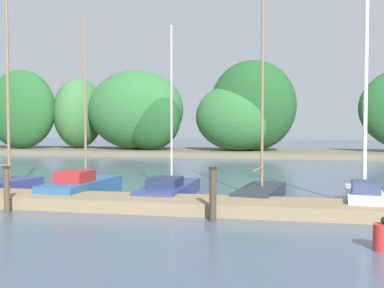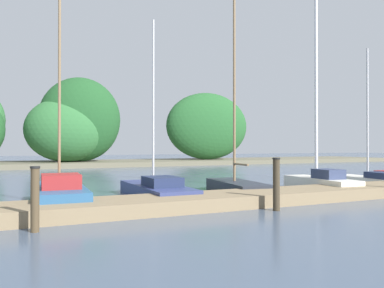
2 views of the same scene
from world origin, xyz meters
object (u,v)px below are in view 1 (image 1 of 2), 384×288
(sailboat_4, at_px, (261,189))
(sailboat_2, at_px, (83,186))
(sailboat_1, at_px, (8,182))
(sailboat_5, at_px, (364,192))
(channel_buoy_0, at_px, (384,237))
(mooring_piling_2, at_px, (213,194))
(mooring_piling_1, at_px, (7,190))
(sailboat_3, at_px, (170,189))

(sailboat_4, bearing_deg, sailboat_2, 102.50)
(sailboat_1, bearing_deg, sailboat_4, -79.90)
(sailboat_1, relative_size, sailboat_5, 0.90)
(sailboat_2, height_order, sailboat_4, sailboat_4)
(sailboat_5, relative_size, channel_buoy_0, 11.62)
(mooring_piling_2, distance_m, channel_buoy_0, 4.29)
(sailboat_2, relative_size, mooring_piling_2, 4.45)
(sailboat_4, xyz_separation_m, sailboat_5, (3.07, -0.89, 0.12))
(sailboat_1, xyz_separation_m, sailboat_2, (3.15, -0.39, -0.02))
(mooring_piling_1, relative_size, mooring_piling_2, 0.93)
(sailboat_4, bearing_deg, channel_buoy_0, -146.45)
(sailboat_4, bearing_deg, mooring_piling_2, 172.73)
(sailboat_1, distance_m, mooring_piling_2, 8.93)
(sailboat_3, bearing_deg, channel_buoy_0, -133.94)
(sailboat_2, distance_m, sailboat_4, 6.04)
(sailboat_1, distance_m, sailboat_5, 12.27)
(sailboat_4, height_order, sailboat_5, sailboat_4)
(sailboat_1, xyz_separation_m, sailboat_4, (9.18, 0.06, -0.02))
(sailboat_5, height_order, mooring_piling_2, sailboat_5)
(sailboat_5, bearing_deg, sailboat_4, 79.08)
(sailboat_5, bearing_deg, channel_buoy_0, -178.94)
(sailboat_1, relative_size, sailboat_3, 1.21)
(sailboat_4, xyz_separation_m, channel_buoy_0, (2.71, -5.73, -0.09))
(sailboat_2, bearing_deg, sailboat_5, -89.66)
(mooring_piling_2, bearing_deg, sailboat_1, 156.28)
(mooring_piling_2, bearing_deg, sailboat_2, 147.51)
(sailboat_4, relative_size, sailboat_5, 1.04)
(sailboat_3, xyz_separation_m, mooring_piling_2, (2.04, -3.58, 0.40))
(sailboat_4, height_order, mooring_piling_1, sailboat_4)
(sailboat_4, height_order, mooring_piling_2, sailboat_4)
(mooring_piling_2, bearing_deg, channel_buoy_0, -29.16)
(sailboat_5, bearing_deg, mooring_piling_2, 129.34)
(sailboat_2, height_order, sailboat_5, sailboat_5)
(sailboat_2, height_order, mooring_piling_1, sailboat_2)
(mooring_piling_1, xyz_separation_m, mooring_piling_2, (5.82, 0.02, 0.05))
(sailboat_2, height_order, sailboat_3, sailboat_2)
(sailboat_3, bearing_deg, sailboat_1, 90.46)
(sailboat_5, height_order, channel_buoy_0, sailboat_5)
(sailboat_1, height_order, sailboat_4, sailboat_4)
(sailboat_2, bearing_deg, mooring_piling_1, 168.95)
(sailboat_2, distance_m, mooring_piling_1, 3.33)
(sailboat_1, xyz_separation_m, mooring_piling_1, (2.34, -3.61, 0.27))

